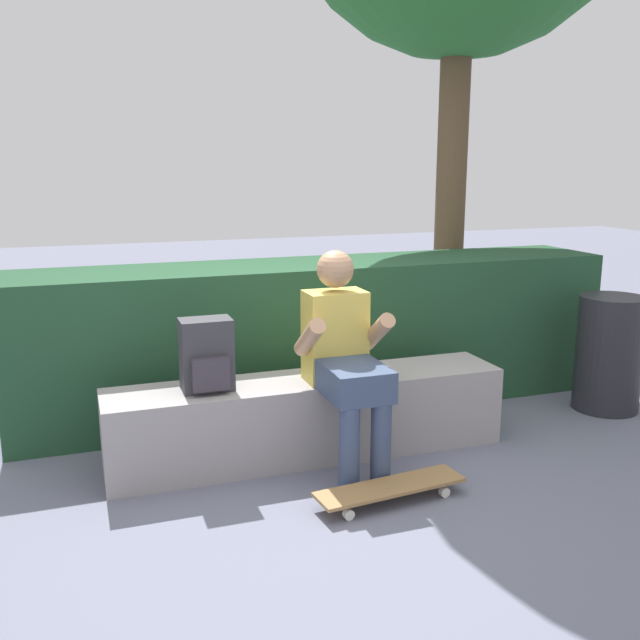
% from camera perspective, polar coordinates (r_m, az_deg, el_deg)
% --- Properties ---
extents(ground_plane, '(24.00, 24.00, 0.00)m').
position_cam_1_polar(ground_plane, '(3.93, 1.13, -13.03)').
color(ground_plane, slate).
extents(bench_main, '(2.34, 0.44, 0.47)m').
position_cam_1_polar(bench_main, '(4.20, -0.88, -7.79)').
color(bench_main, gray).
rests_on(bench_main, ground).
extents(person_skater, '(0.49, 0.62, 1.22)m').
position_cam_1_polar(person_skater, '(3.92, 1.95, -2.71)').
color(person_skater, gold).
rests_on(person_skater, ground).
extents(skateboard_near_person, '(0.82, 0.28, 0.09)m').
position_cam_1_polar(skateboard_near_person, '(3.73, 5.69, -13.28)').
color(skateboard_near_person, olive).
rests_on(skateboard_near_person, ground).
extents(backpack_on_bench, '(0.28, 0.23, 0.40)m').
position_cam_1_polar(backpack_on_bench, '(3.92, -9.09, -2.88)').
color(backpack_on_bench, '#333338').
rests_on(backpack_on_bench, bench_main).
extents(hedge_row, '(4.15, 0.70, 1.02)m').
position_cam_1_polar(hedge_row, '(4.97, 0.10, -1.18)').
color(hedge_row, '#1F442A').
rests_on(hedge_row, ground).
extents(trash_bin, '(0.45, 0.45, 0.80)m').
position_cam_1_polar(trash_bin, '(5.31, 22.21, -2.50)').
color(trash_bin, '#232328').
rests_on(trash_bin, ground).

